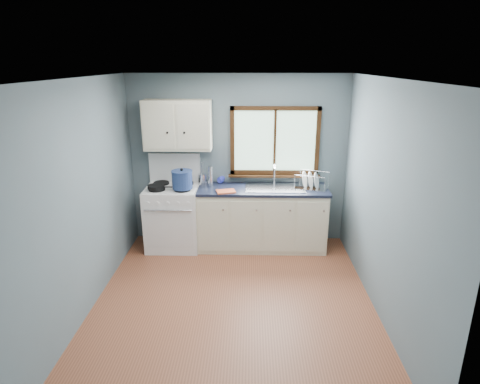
{
  "coord_description": "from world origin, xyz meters",
  "views": [
    {
      "loc": [
        0.18,
        -4.01,
        2.66
      ],
      "look_at": [
        0.05,
        0.9,
        1.05
      ],
      "focal_mm": 30.0,
      "sensor_mm": 36.0,
      "label": 1
    }
  ],
  "objects_px": {
    "thermos": "(210,176)",
    "dish_rack": "(311,184)",
    "base_cabinets": "(262,221)",
    "stockpot": "(182,179)",
    "gas_range": "(173,215)",
    "sink": "(275,192)",
    "skillet": "(156,187)",
    "utensil_crock": "(202,179)"
  },
  "relations": [
    {
      "from": "skillet",
      "to": "thermos",
      "type": "distance_m",
      "value": 0.79
    },
    {
      "from": "gas_range",
      "to": "sink",
      "type": "xyz_separation_m",
      "value": [
        1.49,
        0.02,
        0.37
      ]
    },
    {
      "from": "stockpot",
      "to": "utensil_crock",
      "type": "height_order",
      "value": "utensil_crock"
    },
    {
      "from": "dish_rack",
      "to": "skillet",
      "type": "bearing_deg",
      "value": -153.86
    },
    {
      "from": "gas_range",
      "to": "dish_rack",
      "type": "height_order",
      "value": "gas_range"
    },
    {
      "from": "gas_range",
      "to": "sink",
      "type": "distance_m",
      "value": 1.53
    },
    {
      "from": "utensil_crock",
      "to": "skillet",
      "type": "bearing_deg",
      "value": -150.95
    },
    {
      "from": "gas_range",
      "to": "stockpot",
      "type": "relative_size",
      "value": 3.78
    },
    {
      "from": "sink",
      "to": "skillet",
      "type": "height_order",
      "value": "sink"
    },
    {
      "from": "skillet",
      "to": "dish_rack",
      "type": "height_order",
      "value": "dish_rack"
    },
    {
      "from": "gas_range",
      "to": "utensil_crock",
      "type": "distance_m",
      "value": 0.69
    },
    {
      "from": "base_cabinets",
      "to": "stockpot",
      "type": "xyz_separation_m",
      "value": [
        -1.12,
        -0.16,
        0.68
      ]
    },
    {
      "from": "thermos",
      "to": "gas_range",
      "type": "bearing_deg",
      "value": -170.82
    },
    {
      "from": "thermos",
      "to": "dish_rack",
      "type": "xyz_separation_m",
      "value": [
        1.46,
        -0.04,
        -0.09
      ]
    },
    {
      "from": "base_cabinets",
      "to": "skillet",
      "type": "distance_m",
      "value": 1.61
    },
    {
      "from": "dish_rack",
      "to": "base_cabinets",
      "type": "bearing_deg",
      "value": -156.86
    },
    {
      "from": "sink",
      "to": "stockpot",
      "type": "bearing_deg",
      "value": -172.84
    },
    {
      "from": "skillet",
      "to": "stockpot",
      "type": "relative_size",
      "value": 0.98
    },
    {
      "from": "base_cabinets",
      "to": "stockpot",
      "type": "bearing_deg",
      "value": -171.69
    },
    {
      "from": "base_cabinets",
      "to": "dish_rack",
      "type": "bearing_deg",
      "value": 2.52
    },
    {
      "from": "utensil_crock",
      "to": "dish_rack",
      "type": "height_order",
      "value": "utensil_crock"
    },
    {
      "from": "stockpot",
      "to": "utensil_crock",
      "type": "bearing_deg",
      "value": 52.97
    },
    {
      "from": "sink",
      "to": "dish_rack",
      "type": "height_order",
      "value": "sink"
    },
    {
      "from": "gas_range",
      "to": "stockpot",
      "type": "height_order",
      "value": "gas_range"
    },
    {
      "from": "gas_range",
      "to": "thermos",
      "type": "relative_size",
      "value": 4.57
    },
    {
      "from": "sink",
      "to": "skillet",
      "type": "bearing_deg",
      "value": -173.83
    },
    {
      "from": "utensil_crock",
      "to": "dish_rack",
      "type": "relative_size",
      "value": 0.75
    },
    {
      "from": "sink",
      "to": "thermos",
      "type": "bearing_deg",
      "value": 175.65
    },
    {
      "from": "stockpot",
      "to": "dish_rack",
      "type": "relative_size",
      "value": 0.67
    },
    {
      "from": "gas_range",
      "to": "base_cabinets",
      "type": "xyz_separation_m",
      "value": [
        1.31,
        0.02,
        -0.08
      ]
    },
    {
      "from": "sink",
      "to": "stockpot",
      "type": "xyz_separation_m",
      "value": [
        -1.3,
        -0.16,
        0.23
      ]
    },
    {
      "from": "stockpot",
      "to": "utensil_crock",
      "type": "distance_m",
      "value": 0.41
    },
    {
      "from": "thermos",
      "to": "dish_rack",
      "type": "bearing_deg",
      "value": -1.56
    },
    {
      "from": "stockpot",
      "to": "dish_rack",
      "type": "height_order",
      "value": "stockpot"
    },
    {
      "from": "gas_range",
      "to": "sink",
      "type": "relative_size",
      "value": 1.62
    },
    {
      "from": "gas_range",
      "to": "stockpot",
      "type": "distance_m",
      "value": 0.64
    },
    {
      "from": "gas_range",
      "to": "base_cabinets",
      "type": "distance_m",
      "value": 1.31
    },
    {
      "from": "utensil_crock",
      "to": "sink",
      "type": "bearing_deg",
      "value": -8.56
    },
    {
      "from": "base_cabinets",
      "to": "thermos",
      "type": "height_order",
      "value": "thermos"
    },
    {
      "from": "stockpot",
      "to": "thermos",
      "type": "relative_size",
      "value": 1.21
    },
    {
      "from": "skillet",
      "to": "utensil_crock",
      "type": "xyz_separation_m",
      "value": [
        0.61,
        0.34,
        0.02
      ]
    },
    {
      "from": "gas_range",
      "to": "base_cabinets",
      "type": "height_order",
      "value": "gas_range"
    }
  ]
}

